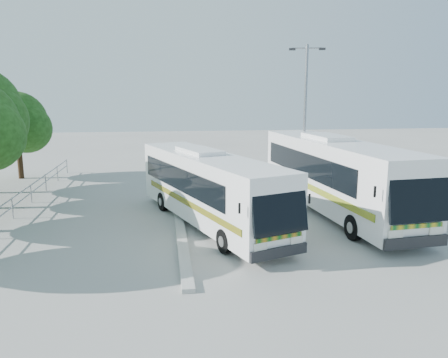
{
  "coord_description": "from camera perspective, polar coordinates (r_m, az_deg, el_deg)",
  "views": [
    {
      "loc": [
        -2.92,
        -17.92,
        5.78
      ],
      "look_at": [
        -0.23,
        1.39,
        1.94
      ],
      "focal_mm": 35.0,
      "sensor_mm": 36.0,
      "label": 1
    }
  ],
  "objects": [
    {
      "name": "ground",
      "position": [
        19.05,
        1.26,
        -6.51
      ],
      "size": [
        100.0,
        100.0,
        0.0
      ],
      "primitive_type": "plane",
      "color": "#A0A09B",
      "rests_on": "ground"
    },
    {
      "name": "kerb_divider",
      "position": [
        20.73,
        -5.94,
        -4.89
      ],
      "size": [
        0.4,
        16.0,
        0.15
      ],
      "primitive_type": "cube",
      "color": "#B2B2AD",
      "rests_on": "ground"
    },
    {
      "name": "railing",
      "position": [
        23.58,
        -25.22,
        -2.28
      ],
      "size": [
        0.06,
        22.0,
        1.0
      ],
      "color": "gray",
      "rests_on": "ground"
    },
    {
      "name": "tree_far_e",
      "position": [
        32.75,
        -25.36,
        6.78
      ],
      "size": [
        4.54,
        4.28,
        5.92
      ],
      "color": "#382314",
      "rests_on": "ground"
    },
    {
      "name": "coach_main",
      "position": [
        19.31,
        -2.03,
        -1.02
      ],
      "size": [
        5.83,
        11.35,
        3.12
      ],
      "rotation": [
        0.0,
        0.0,
        0.34
      ],
      "color": "white",
      "rests_on": "ground"
    },
    {
      "name": "coach_adjacent",
      "position": [
        21.9,
        14.28,
        0.68
      ],
      "size": [
        3.73,
        12.87,
        3.52
      ],
      "rotation": [
        0.0,
        0.0,
        0.09
      ],
      "color": "white",
      "rests_on": "ground"
    },
    {
      "name": "lamppost",
      "position": [
        26.74,
        10.53,
        8.7
      ],
      "size": [
        2.07,
        0.69,
        8.56
      ],
      "rotation": [
        0.0,
        0.0,
        -0.24
      ],
      "color": "gray",
      "rests_on": "ground"
    }
  ]
}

